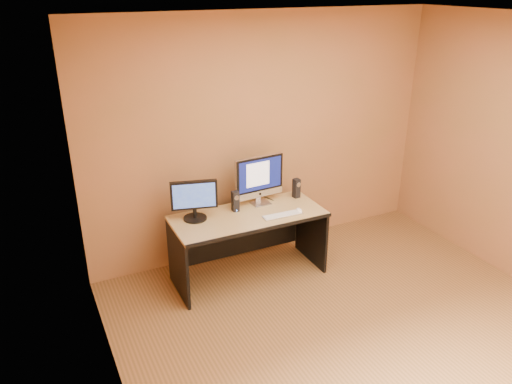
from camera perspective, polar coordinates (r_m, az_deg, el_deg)
floor at (r=4.54m, az=13.02°, el=-16.67°), size 4.00×4.00×0.00m
walls at (r=3.86m, az=14.73°, el=-1.61°), size 4.00×4.00×2.60m
ceiling at (r=3.53m, az=16.96°, el=17.91°), size 4.00×4.00×0.00m
desk at (r=5.13m, az=-0.87°, el=-6.17°), size 1.53×0.68×0.71m
imac at (r=5.10m, az=0.52°, el=1.34°), size 0.56×0.23×0.52m
second_monitor at (r=4.83m, az=-7.07°, el=-0.95°), size 0.50×0.34×0.40m
speaker_left at (r=5.01m, az=-2.38°, el=-1.07°), size 0.07×0.07×0.21m
speaker_right at (r=5.33m, az=4.63°, el=0.44°), size 0.07×0.08×0.21m
keyboard at (r=4.95m, az=3.06°, el=-2.64°), size 0.41×0.12×0.02m
mouse at (r=5.04m, az=4.95°, el=-2.08°), size 0.07×0.11×0.03m
cable_a at (r=5.34m, az=1.19°, el=-0.63°), size 0.08×0.20×0.01m
cable_b at (r=5.27m, az=-0.06°, el=-0.98°), size 0.08×0.16×0.01m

